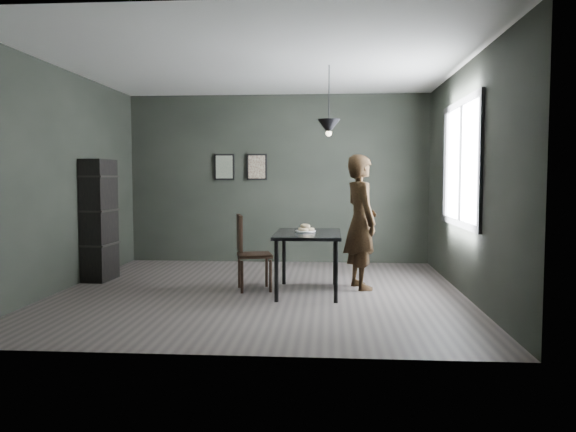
# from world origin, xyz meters

# --- Properties ---
(ground) EXTENTS (5.00, 5.00, 0.00)m
(ground) POSITION_xyz_m (0.00, 0.00, 0.00)
(ground) COLOR #373230
(ground) RESTS_ON ground
(back_wall) EXTENTS (5.00, 0.10, 2.80)m
(back_wall) POSITION_xyz_m (0.00, 2.50, 1.40)
(back_wall) COLOR black
(back_wall) RESTS_ON ground
(ceiling) EXTENTS (5.00, 5.00, 0.02)m
(ceiling) POSITION_xyz_m (0.00, 0.00, 2.80)
(ceiling) COLOR silver
(ceiling) RESTS_ON ground
(window_assembly) EXTENTS (0.04, 1.96, 1.56)m
(window_assembly) POSITION_xyz_m (2.47, 0.20, 1.60)
(window_assembly) COLOR white
(window_assembly) RESTS_ON ground
(cafe_table) EXTENTS (0.80, 1.20, 0.75)m
(cafe_table) POSITION_xyz_m (0.60, 0.00, 0.67)
(cafe_table) COLOR black
(cafe_table) RESTS_ON ground
(white_plate) EXTENTS (0.23, 0.23, 0.01)m
(white_plate) POSITION_xyz_m (0.57, 0.04, 0.76)
(white_plate) COLOR white
(white_plate) RESTS_ON cafe_table
(donut_pile) EXTENTS (0.21, 0.21, 0.10)m
(donut_pile) POSITION_xyz_m (0.57, 0.04, 0.80)
(donut_pile) COLOR beige
(donut_pile) RESTS_ON white_plate
(woman) EXTENTS (0.59, 0.73, 1.72)m
(woman) POSITION_xyz_m (1.27, 0.34, 0.86)
(woman) COLOR black
(woman) RESTS_ON ground
(wood_chair) EXTENTS (0.51, 0.51, 0.96)m
(wood_chair) POSITION_xyz_m (-0.16, 0.10, 0.55)
(wood_chair) COLOR black
(wood_chair) RESTS_ON ground
(shelf_unit) EXTENTS (0.35, 0.57, 1.68)m
(shelf_unit) POSITION_xyz_m (-2.32, 0.66, 0.84)
(shelf_unit) COLOR black
(shelf_unit) RESTS_ON ground
(pendant_lamp) EXTENTS (0.28, 0.28, 0.86)m
(pendant_lamp) POSITION_xyz_m (0.85, 0.10, 2.05)
(pendant_lamp) COLOR black
(pendant_lamp) RESTS_ON ground
(framed_print_left) EXTENTS (0.34, 0.04, 0.44)m
(framed_print_left) POSITION_xyz_m (-0.90, 2.47, 1.60)
(framed_print_left) COLOR black
(framed_print_left) RESTS_ON ground
(framed_print_right) EXTENTS (0.34, 0.04, 0.44)m
(framed_print_right) POSITION_xyz_m (-0.35, 2.47, 1.60)
(framed_print_right) COLOR black
(framed_print_right) RESTS_ON ground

